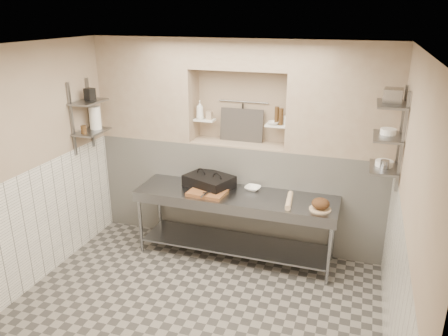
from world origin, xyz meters
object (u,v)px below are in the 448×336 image
at_px(panini_press, 209,181).
at_px(mixing_bowl, 253,188).
at_px(bowl_alcove, 273,123).
at_px(cutting_board, 207,193).
at_px(rolling_pin, 289,201).
at_px(bread_loaf, 321,204).
at_px(jug_left, 95,118).
at_px(bottle_soap, 200,110).
at_px(prep_table, 235,213).

xyz_separation_m(panini_press, mixing_bowl, (0.58, 0.08, -0.06)).
bearing_deg(bowl_alcove, cutting_board, -136.39).
relative_size(panini_press, rolling_pin, 1.54).
xyz_separation_m(bread_loaf, jug_left, (-3.04, 0.10, 0.79)).
bearing_deg(mixing_bowl, bread_loaf, -20.22).
height_order(mixing_bowl, bread_loaf, bread_loaf).
xyz_separation_m(mixing_bowl, bread_loaf, (0.91, -0.33, 0.05)).
xyz_separation_m(panini_press, bottle_soap, (-0.27, 0.40, 0.86)).
xyz_separation_m(prep_table, jug_left, (-1.95, -0.03, 1.12)).
bearing_deg(bread_loaf, cutting_board, 179.35).
xyz_separation_m(rolling_pin, bread_loaf, (0.38, -0.07, 0.04)).
bearing_deg(bowl_alcove, panini_press, -150.84).
relative_size(panini_press, jug_left, 2.33).
relative_size(panini_press, bread_loaf, 3.33).
relative_size(bowl_alcove, jug_left, 0.47).
bearing_deg(mixing_bowl, panini_press, -172.03).
relative_size(rolling_pin, bread_loaf, 2.16).
height_order(prep_table, bowl_alcove, bowl_alcove).
xyz_separation_m(mixing_bowl, bowl_alcove, (0.17, 0.34, 0.81)).
height_order(panini_press, bottle_soap, bottle_soap).
height_order(mixing_bowl, bottle_soap, bottle_soap).
xyz_separation_m(bottle_soap, jug_left, (-1.29, -0.56, -0.08)).
distance_m(bread_loaf, jug_left, 3.14).
bearing_deg(panini_press, bowl_alcove, 49.95).
bearing_deg(cutting_board, panini_press, 104.20).
bearing_deg(bread_loaf, mixing_bowl, 159.78).
bearing_deg(bottle_soap, bowl_alcove, 0.94).
xyz_separation_m(prep_table, rolling_pin, (0.70, -0.05, 0.29)).
distance_m(rolling_pin, bowl_alcove, 1.06).
relative_size(mixing_bowl, jug_left, 0.67).
xyz_separation_m(mixing_bowl, bottle_soap, (-0.84, 0.32, 0.92)).
xyz_separation_m(prep_table, mixing_bowl, (0.18, 0.21, 0.28)).
xyz_separation_m(cutting_board, jug_left, (-1.62, 0.08, 0.84)).
bearing_deg(mixing_bowl, bottle_soap, 159.30).
distance_m(cutting_board, jug_left, 1.82).
relative_size(panini_press, bowl_alcove, 4.92).
relative_size(bread_loaf, jug_left, 0.70).
bearing_deg(prep_table, bottle_soap, 141.52).
distance_m(prep_table, panini_press, 0.54).
distance_m(mixing_bowl, bread_loaf, 0.97).
height_order(prep_table, bottle_soap, bottle_soap).
height_order(panini_press, rolling_pin, panini_press).
relative_size(prep_table, mixing_bowl, 12.81).
bearing_deg(bread_loaf, jug_left, 178.17).
bearing_deg(bottle_soap, prep_table, -38.48).
bearing_deg(rolling_pin, prep_table, 175.65).
xyz_separation_m(bread_loaf, bottle_soap, (-1.75, 0.65, 0.86)).
relative_size(cutting_board, bread_loaf, 2.21).
bearing_deg(jug_left, bottle_soap, 23.33).
bearing_deg(cutting_board, prep_table, 17.65).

